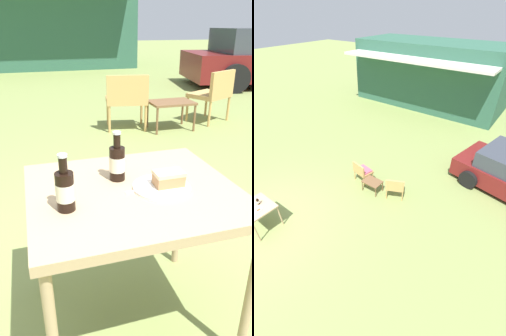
# 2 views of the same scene
# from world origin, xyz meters

# --- Properties ---
(ground_plane) EXTENTS (60.00, 60.00, 0.00)m
(ground_plane) POSITION_xyz_m (0.00, 0.00, 0.00)
(ground_plane) COLOR olive
(cabin_building) EXTENTS (8.41, 4.74, 3.39)m
(cabin_building) POSITION_xyz_m (-0.87, 11.48, 1.71)
(cabin_building) COLOR #2D5B47
(cabin_building) RESTS_ON ground_plane
(wicker_chair_cushioned) EXTENTS (0.63, 0.55, 0.76)m
(wicker_chair_cushioned) POSITION_xyz_m (0.93, 3.12, 0.45)
(wicker_chair_cushioned) COLOR tan
(wicker_chair_cushioned) RESTS_ON ground_plane
(wicker_chair_plain) EXTENTS (0.69, 0.65, 0.76)m
(wicker_chair_plain) POSITION_xyz_m (2.26, 3.11, 0.45)
(wicker_chair_plain) COLOR tan
(wicker_chair_plain) RESTS_ON ground_plane
(garden_side_table) EXTENTS (0.59, 0.42, 0.39)m
(garden_side_table) POSITION_xyz_m (1.51, 2.93, 0.35)
(garden_side_table) COLOR brown
(garden_side_table) RESTS_ON ground_plane
(patio_table) EXTENTS (0.85, 0.75, 0.73)m
(patio_table) POSITION_xyz_m (0.00, 0.00, 0.65)
(patio_table) COLOR tan
(patio_table) RESTS_ON ground_plane
(cake_on_plate) EXTENTS (0.24, 0.24, 0.07)m
(cake_on_plate) POSITION_xyz_m (0.13, -0.03, 0.75)
(cake_on_plate) COLOR white
(cake_on_plate) RESTS_ON patio_table
(cola_bottle_near) EXTENTS (0.07, 0.07, 0.22)m
(cola_bottle_near) POSITION_xyz_m (-0.04, 0.10, 0.81)
(cola_bottle_near) COLOR black
(cola_bottle_near) RESTS_ON patio_table
(fork) EXTENTS (0.20, 0.03, 0.01)m
(fork) POSITION_xyz_m (0.06, -0.02, 0.73)
(fork) COLOR silver
(fork) RESTS_ON patio_table
(loose_bottle_cap) EXTENTS (0.03, 0.03, 0.01)m
(loose_bottle_cap) POSITION_xyz_m (-0.03, 0.09, 0.73)
(loose_bottle_cap) COLOR silver
(loose_bottle_cap) RESTS_ON patio_table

